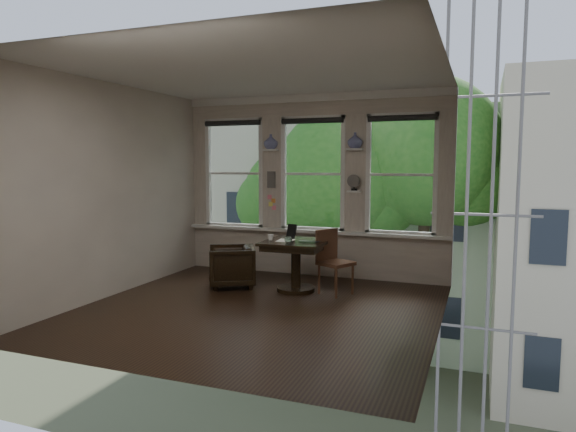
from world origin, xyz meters
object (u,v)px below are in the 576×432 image
at_px(side_chair_right, 336,263).
at_px(laptop, 308,242).
at_px(armchair_left, 232,266).
at_px(table, 296,266).
at_px(mug, 271,237).

xyz_separation_m(side_chair_right, laptop, (-0.36, -0.19, 0.30)).
height_order(armchair_left, laptop, laptop).
bearing_deg(armchair_left, table, 66.59).
xyz_separation_m(table, armchair_left, (-1.01, -0.09, -0.06)).
bearing_deg(mug, side_chair_right, 7.07).
distance_m(table, laptop, 0.48).
height_order(table, laptop, laptop).
bearing_deg(laptop, side_chair_right, 32.65).
xyz_separation_m(table, side_chair_right, (0.60, 0.04, 0.09)).
relative_size(armchair_left, laptop, 2.26).
bearing_deg(table, side_chair_right, 3.97).
xyz_separation_m(laptop, mug, (-0.61, 0.07, 0.03)).
bearing_deg(table, armchair_left, -175.06).
xyz_separation_m(table, mug, (-0.37, -0.08, 0.42)).
height_order(side_chair_right, laptop, side_chair_right).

